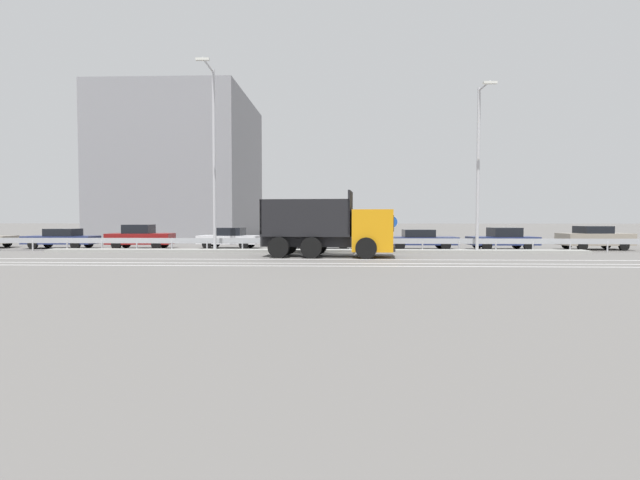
# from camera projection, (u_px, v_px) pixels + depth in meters

# --- Properties ---
(ground_plane) EXTENTS (320.00, 320.00, 0.00)m
(ground_plane) POSITION_uv_depth(u_px,v_px,m) (311.00, 255.00, 26.48)
(ground_plane) COLOR #605E5B
(lane_strip_0) EXTENTS (55.93, 0.16, 0.01)m
(lane_strip_0) POSITION_uv_depth(u_px,v_px,m) (326.00, 259.00, 23.67)
(lane_strip_0) COLOR silver
(lane_strip_0) RESTS_ON ground_plane
(lane_strip_1) EXTENTS (55.93, 0.16, 0.01)m
(lane_strip_1) POSITION_uv_depth(u_px,v_px,m) (325.00, 263.00, 21.67)
(lane_strip_1) COLOR silver
(lane_strip_1) RESTS_ON ground_plane
(lane_strip_2) EXTENTS (55.93, 0.16, 0.01)m
(lane_strip_2) POSITION_uv_depth(u_px,v_px,m) (324.00, 266.00, 20.42)
(lane_strip_2) COLOR silver
(lane_strip_2) RESTS_ON ground_plane
(median_island) EXTENTS (30.76, 1.10, 0.18)m
(median_island) POSITION_uv_depth(u_px,v_px,m) (313.00, 251.00, 28.47)
(median_island) COLOR gray
(median_island) RESTS_ON ground_plane
(median_guardrail) EXTENTS (55.93, 0.09, 0.78)m
(median_guardrail) POSITION_uv_depth(u_px,v_px,m) (314.00, 242.00, 29.46)
(median_guardrail) COLOR #9EA0A5
(median_guardrail) RESTS_ON ground_plane
(dump_truck) EXTENTS (6.89, 3.09, 3.34)m
(dump_truck) POSITION_uv_depth(u_px,v_px,m) (344.00, 232.00, 25.31)
(dump_truck) COLOR orange
(dump_truck) RESTS_ON ground_plane
(median_road_sign) EXTENTS (0.72, 0.16, 2.12)m
(median_road_sign) POSITION_uv_depth(u_px,v_px,m) (391.00, 233.00, 28.26)
(median_road_sign) COLOR white
(median_road_sign) RESTS_ON ground_plane
(street_lamp_1) EXTENTS (0.71, 2.76, 10.40)m
(street_lamp_1) POSITION_uv_depth(u_px,v_px,m) (213.00, 151.00, 28.26)
(street_lamp_1) COLOR #ADADB2
(street_lamp_1) RESTS_ON ground_plane
(street_lamp_2) EXTENTS (0.70, 2.07, 9.21)m
(street_lamp_2) POSITION_uv_depth(u_px,v_px,m) (479.00, 162.00, 27.68)
(street_lamp_2) COLOR #ADADB2
(street_lamp_2) RESTS_ON ground_plane
(parked_car_1) EXTENTS (4.47, 1.87, 1.29)m
(parked_car_1) POSITION_uv_depth(u_px,v_px,m) (62.00, 238.00, 32.31)
(parked_car_1) COLOR navy
(parked_car_1) RESTS_ON ground_plane
(parked_car_2) EXTENTS (4.13, 2.10, 1.56)m
(parked_car_2) POSITION_uv_depth(u_px,v_px,m) (140.00, 237.00, 32.08)
(parked_car_2) COLOR maroon
(parked_car_2) RESTS_ON ground_plane
(parked_car_3) EXTENTS (4.03, 2.10, 1.35)m
(parked_car_3) POSITION_uv_depth(u_px,v_px,m) (230.00, 238.00, 32.45)
(parked_car_3) COLOR silver
(parked_car_3) RESTS_ON ground_plane
(parked_car_4) EXTENTS (4.21, 1.80, 1.29)m
(parked_car_4) POSITION_uv_depth(u_px,v_px,m) (323.00, 239.00, 31.81)
(parked_car_4) COLOR navy
(parked_car_4) RESTS_ON ground_plane
(parked_car_5) EXTENTS (4.54, 1.91, 1.25)m
(parked_car_5) POSITION_uv_depth(u_px,v_px,m) (420.00, 239.00, 31.36)
(parked_car_5) COLOR navy
(parked_car_5) RESTS_ON ground_plane
(parked_car_6) EXTENTS (4.23, 2.12, 1.38)m
(parked_car_6) POSITION_uv_depth(u_px,v_px,m) (503.00, 239.00, 31.18)
(parked_car_6) COLOR navy
(parked_car_6) RESTS_ON ground_plane
(parked_car_7) EXTENTS (4.31, 2.22, 1.48)m
(parked_car_7) POSITION_uv_depth(u_px,v_px,m) (594.00, 238.00, 30.92)
(parked_car_7) COLOR gray
(parked_car_7) RESTS_ON ground_plane
(background_building_0) EXTENTS (12.49, 15.64, 13.30)m
(background_building_0) POSITION_uv_depth(u_px,v_px,m) (185.00, 169.00, 47.80)
(background_building_0) COLOR gray
(background_building_0) RESTS_ON ground_plane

